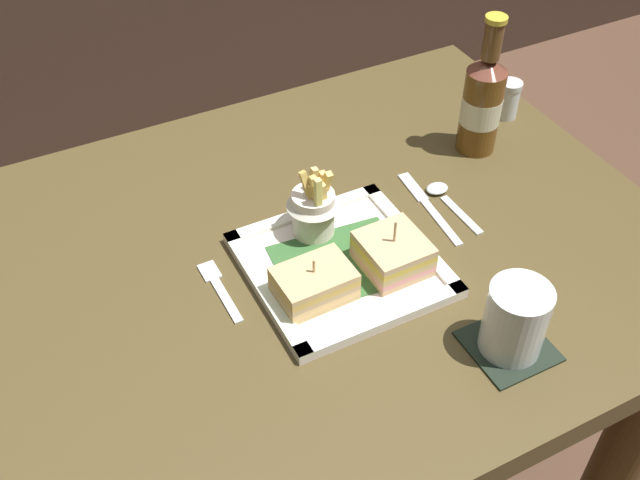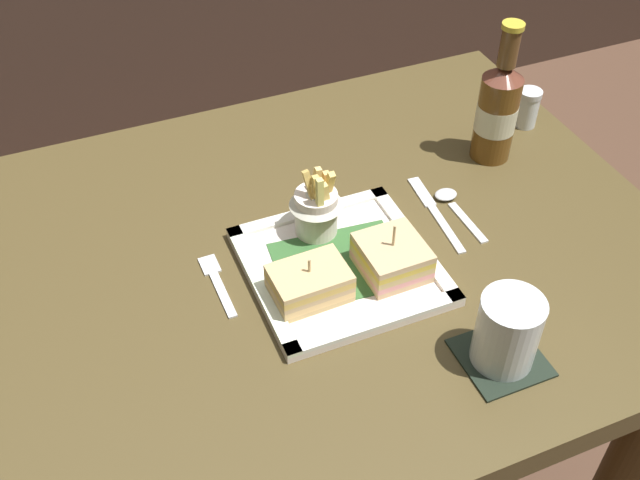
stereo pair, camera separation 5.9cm
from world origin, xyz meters
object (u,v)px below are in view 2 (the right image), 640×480
object	(u,v)px
water_glass	(506,335)
spoon	(451,201)
fork	(217,281)
knife	(434,210)
dining_table	(302,323)
fries_cup	(316,205)
salt_shaker	(527,110)
sandwich_half_right	(392,258)
beer_bottle	(497,109)
square_plate	(340,266)
sandwich_half_left	(310,283)

from	to	relation	value
water_glass	spoon	xyz separation A→B (m)	(0.09, 0.28, -0.04)
fork	knife	world-z (taller)	same
water_glass	dining_table	bearing A→B (deg)	120.37
dining_table	knife	xyz separation A→B (m)	(0.22, 0.01, 0.15)
fries_cup	spoon	world-z (taller)	fries_cup
fries_cup	salt_shaker	xyz separation A→B (m)	(0.44, 0.12, -0.03)
sandwich_half_right	spoon	xyz separation A→B (m)	(0.15, 0.10, -0.03)
beer_bottle	water_glass	xyz separation A→B (m)	(-0.21, -0.36, -0.04)
beer_bottle	salt_shaker	xyz separation A→B (m)	(0.10, 0.05, -0.06)
sandwich_half_right	beer_bottle	world-z (taller)	beer_bottle
dining_table	water_glass	size ratio (longest dim) A/B	10.98
square_plate	water_glass	world-z (taller)	water_glass
fries_cup	salt_shaker	size ratio (longest dim) A/B	1.67
fries_cup	water_glass	xyz separation A→B (m)	(0.12, -0.29, -0.01)
salt_shaker	fries_cup	bearing A→B (deg)	-164.10
dining_table	fork	world-z (taller)	fork
fork	knife	distance (m)	0.34
sandwich_half_right	spoon	world-z (taller)	sandwich_half_right
beer_bottle	fork	xyz separation A→B (m)	(-0.49, -0.11, -0.09)
fries_cup	beer_bottle	bearing A→B (deg)	12.36
salt_shaker	sandwich_half_left	bearing A→B (deg)	-154.48
dining_table	sandwich_half_right	distance (m)	0.23
water_glass	fork	bearing A→B (deg)	137.54
sandwich_half_left	knife	world-z (taller)	sandwich_half_left
square_plate	sandwich_half_right	xyz separation A→B (m)	(0.06, -0.04, 0.03)
sandwich_half_right	salt_shaker	size ratio (longest dim) A/B	1.33
square_plate	spoon	distance (m)	0.22
dining_table	fork	xyz separation A→B (m)	(-0.13, -0.01, 0.15)
dining_table	sandwich_half_right	xyz separation A→B (m)	(0.10, -0.09, 0.18)
square_plate	sandwich_half_left	xyz separation A→B (m)	(-0.06, -0.04, 0.03)
sandwich_half_right	fork	distance (m)	0.24
sandwich_half_right	dining_table	bearing A→B (deg)	137.68
spoon	salt_shaker	bearing A→B (deg)	31.48
dining_table	fork	bearing A→B (deg)	-175.49
fork	dining_table	bearing A→B (deg)	4.51
square_plate	spoon	bearing A→B (deg)	16.74
sandwich_half_left	knife	bearing A→B (deg)	21.73
fries_cup	fork	xyz separation A→B (m)	(-0.16, -0.03, -0.06)
beer_bottle	knife	world-z (taller)	beer_bottle
knife	sandwich_half_left	bearing A→B (deg)	-158.27
fork	spoon	distance (m)	0.38
sandwich_half_right	salt_shaker	world-z (taller)	sandwich_half_right
fork	salt_shaker	xyz separation A→B (m)	(0.60, 0.16, 0.03)
water_glass	spoon	size ratio (longest dim) A/B	0.78
beer_bottle	fork	world-z (taller)	beer_bottle
fork	spoon	size ratio (longest dim) A/B	0.97
water_glass	salt_shaker	xyz separation A→B (m)	(0.31, 0.42, -0.02)
sandwich_half_right	fries_cup	distance (m)	0.13
sandwich_half_left	water_glass	distance (m)	0.25
water_glass	fork	world-z (taller)	water_glass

